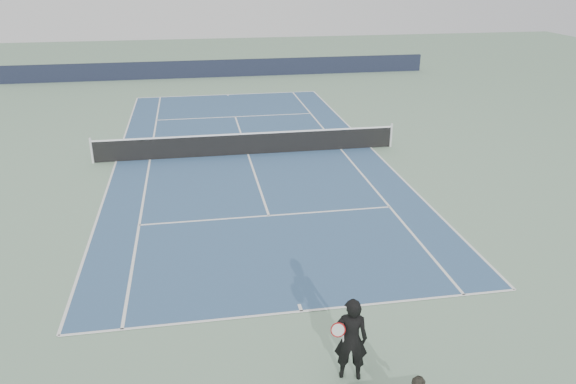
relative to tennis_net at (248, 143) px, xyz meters
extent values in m
plane|color=gray|center=(0.00, 0.00, -0.50)|extent=(80.00, 80.00, 0.00)
cube|color=#335278|center=(0.00, 0.00, -0.50)|extent=(10.97, 23.77, 0.01)
cylinder|color=silver|center=(-6.40, 0.00, 0.03)|extent=(0.10, 0.10, 1.07)
cylinder|color=silver|center=(6.40, 0.00, 0.03)|extent=(0.10, 0.10, 1.07)
cube|color=black|center=(0.00, 0.00, -0.04)|extent=(12.80, 0.03, 0.90)
cube|color=white|center=(0.00, 0.00, 0.43)|extent=(12.80, 0.04, 0.06)
cube|color=black|center=(0.00, 17.88, 0.10)|extent=(30.00, 0.25, 1.20)
imported|color=black|center=(0.51, -14.23, 0.40)|extent=(0.78, 0.65, 1.80)
torus|color=#A10D10|center=(0.23, -14.28, 0.68)|extent=(0.34, 0.18, 0.36)
cylinder|color=white|center=(0.23, -14.28, 0.68)|extent=(0.29, 0.14, 0.32)
cylinder|color=white|center=(0.35, -14.25, 0.42)|extent=(0.08, 0.13, 0.27)
camera|label=1|loc=(-2.23, -22.85, 7.16)|focal=35.00mm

